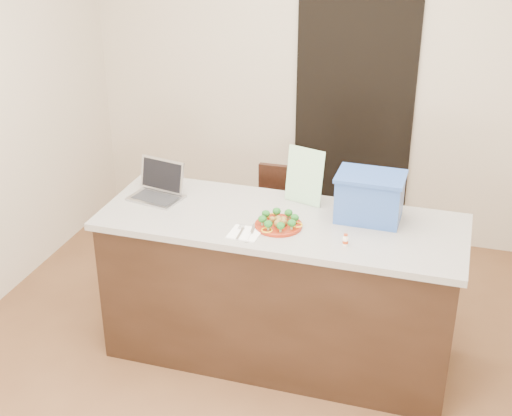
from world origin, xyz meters
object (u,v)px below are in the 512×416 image
(plate, at_px, (279,225))
(yogurt_bottle, at_px, (345,241))
(island, at_px, (280,288))
(napkin, at_px, (245,233))
(chair, at_px, (284,225))
(laptop, at_px, (159,187))
(blue_box, at_px, (370,197))

(plate, distance_m, yogurt_bottle, 0.40)
(island, distance_m, yogurt_bottle, 0.66)
(napkin, bearing_deg, yogurt_bottle, 3.40)
(plate, bearing_deg, chair, 102.54)
(island, xyz_separation_m, plate, (0.01, -0.10, 0.47))
(napkin, relative_size, laptop, 0.48)
(island, xyz_separation_m, laptop, (-0.78, 0.09, 0.52))
(plate, xyz_separation_m, laptop, (-0.79, 0.18, 0.05))
(blue_box, distance_m, chair, 0.99)
(yogurt_bottle, relative_size, blue_box, 0.17)
(island, xyz_separation_m, chair, (-0.16, 0.69, 0.06))
(yogurt_bottle, distance_m, chair, 1.13)
(napkin, bearing_deg, laptop, 153.86)
(laptop, bearing_deg, yogurt_bottle, -2.15)
(yogurt_bottle, xyz_separation_m, laptop, (-1.18, 0.28, 0.03))
(plate, distance_m, napkin, 0.20)
(island, height_order, plate, plate)
(plate, height_order, napkin, plate)
(yogurt_bottle, bearing_deg, island, 153.94)
(napkin, relative_size, chair, 0.18)
(chair, bearing_deg, plate, -78.80)
(plate, xyz_separation_m, chair, (-0.17, 0.78, -0.41))
(chair, bearing_deg, napkin, -89.93)
(blue_box, xyz_separation_m, chair, (-0.63, 0.54, -0.54))
(plate, bearing_deg, blue_box, 27.97)
(island, height_order, yogurt_bottle, yogurt_bottle)
(island, distance_m, chair, 0.71)
(blue_box, bearing_deg, plate, -151.46)
(yogurt_bottle, distance_m, blue_box, 0.37)
(yogurt_bottle, bearing_deg, napkin, -176.60)
(laptop, bearing_deg, napkin, -14.82)
(chair, bearing_deg, yogurt_bottle, -58.74)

